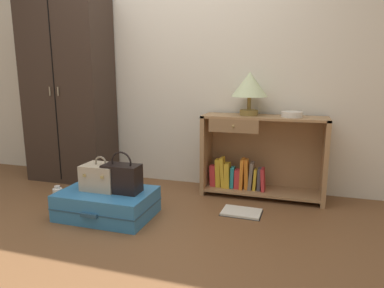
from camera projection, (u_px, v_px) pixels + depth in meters
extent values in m
plane|color=brown|center=(113.00, 241.00, 2.40)|extent=(9.00, 9.00, 0.00)
cube|color=silver|center=(182.00, 60.00, 3.55)|extent=(6.40, 0.10, 2.60)
cube|color=#33261E|center=(69.00, 90.00, 3.69)|extent=(0.90, 0.45, 1.97)
cube|color=black|center=(54.00, 91.00, 3.47)|extent=(0.01, 0.01, 1.87)
cylinder|color=gray|center=(50.00, 91.00, 3.48)|extent=(0.01, 0.01, 0.09)
cylinder|color=gray|center=(58.00, 91.00, 3.45)|extent=(0.01, 0.01, 0.09)
cube|color=#A37A51|center=(206.00, 153.00, 3.39)|extent=(0.04, 0.35, 0.77)
cube|color=#A37A51|center=(325.00, 161.00, 3.07)|extent=(0.04, 0.35, 0.77)
cube|color=#A37A51|center=(264.00, 117.00, 3.16)|extent=(1.14, 0.35, 0.02)
cube|color=#A37A51|center=(261.00, 190.00, 3.30)|extent=(1.06, 0.35, 0.02)
cube|color=#A37A51|center=(264.00, 153.00, 3.39)|extent=(1.06, 0.01, 0.75)
cube|color=#8F6B47|center=(233.00, 126.00, 3.09)|extent=(0.46, 0.02, 0.12)
sphere|color=#9E844C|center=(233.00, 126.00, 3.08)|extent=(0.02, 0.02, 0.02)
cube|color=red|center=(213.00, 175.00, 3.39)|extent=(0.06, 0.08, 0.21)
cube|color=gold|center=(218.00, 173.00, 3.37)|extent=(0.06, 0.09, 0.28)
cube|color=gold|center=(223.00, 172.00, 3.35)|extent=(0.05, 0.12, 0.30)
cube|color=gold|center=(227.00, 175.00, 3.34)|extent=(0.06, 0.12, 0.24)
cube|color=teal|center=(232.00, 177.00, 3.33)|extent=(0.04, 0.09, 0.21)
cube|color=red|center=(237.00, 179.00, 3.32)|extent=(0.05, 0.09, 0.19)
cube|color=orange|center=(242.00, 174.00, 3.30)|extent=(0.04, 0.13, 0.30)
cube|color=orange|center=(246.00, 174.00, 3.28)|extent=(0.05, 0.09, 0.29)
cube|color=#726659|center=(251.00, 176.00, 3.27)|extent=(0.05, 0.12, 0.27)
cube|color=gold|center=(255.00, 179.00, 3.27)|extent=(0.04, 0.09, 0.21)
cube|color=#4C474C|center=(259.00, 179.00, 3.25)|extent=(0.03, 0.09, 0.22)
cube|color=red|center=(263.00, 179.00, 3.24)|extent=(0.05, 0.12, 0.22)
cylinder|color=olive|center=(249.00, 113.00, 3.22)|extent=(0.17, 0.17, 0.05)
cylinder|color=olive|center=(249.00, 103.00, 3.20)|extent=(0.04, 0.04, 0.12)
cone|color=beige|center=(250.00, 84.00, 3.16)|extent=(0.34, 0.34, 0.23)
cylinder|color=silver|center=(292.00, 114.00, 3.07)|extent=(0.19, 0.19, 0.05)
cube|color=teal|center=(107.00, 203.00, 2.81)|extent=(0.75, 0.50, 0.22)
cube|color=#285071|center=(107.00, 203.00, 2.81)|extent=(0.75, 0.51, 0.01)
cube|color=#285071|center=(89.00, 216.00, 2.57)|extent=(0.14, 0.02, 0.03)
cube|color=#B7A88E|center=(101.00, 177.00, 2.82)|extent=(0.29, 0.22, 0.21)
torus|color=gray|center=(101.00, 162.00, 2.80)|extent=(0.11, 0.02, 0.11)
cube|color=tan|center=(84.00, 176.00, 2.73)|extent=(0.02, 0.01, 0.02)
cube|color=tan|center=(102.00, 177.00, 2.68)|extent=(0.02, 0.01, 0.02)
cube|color=black|center=(122.00, 178.00, 2.75)|extent=(0.30, 0.16, 0.23)
torus|color=black|center=(121.00, 162.00, 2.72)|extent=(0.18, 0.01, 0.18)
cylinder|color=white|center=(58.00, 198.00, 3.00)|extent=(0.08, 0.08, 0.17)
cylinder|color=silver|center=(57.00, 187.00, 2.98)|extent=(0.05, 0.05, 0.02)
cube|color=white|center=(241.00, 212.00, 2.89)|extent=(0.33, 0.23, 0.02)
cube|color=black|center=(241.00, 213.00, 2.89)|extent=(0.34, 0.25, 0.01)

